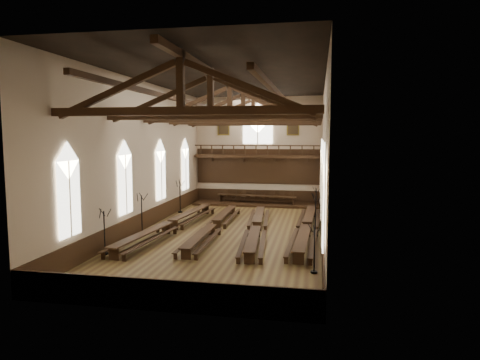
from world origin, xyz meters
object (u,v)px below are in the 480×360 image
(refectory_row_b, at_px, (214,225))
(candelabrum_right_far, at_px, (316,208))
(refectory_row_d, at_px, (307,226))
(candelabrum_left_far, at_px, (180,203))
(refectory_row_a, at_px, (170,224))
(refectory_row_c, at_px, (256,226))
(candelabrum_right_mid, at_px, (315,223))
(dais, at_px, (256,204))
(high_table, at_px, (256,196))
(candelabrum_right_near, at_px, (314,258))
(candelabrum_left_near, at_px, (105,241))
(candelabrum_left_mid, at_px, (142,221))

(refectory_row_b, bearing_deg, candelabrum_right_far, 44.76)
(refectory_row_d, bearing_deg, candelabrum_left_far, 150.56)
(refectory_row_a, bearing_deg, refectory_row_c, 3.60)
(refectory_row_d, distance_m, candelabrum_right_mid, 0.79)
(dais, relative_size, candelabrum_right_mid, 4.11)
(high_table, bearing_deg, refectory_row_b, -95.91)
(refectory_row_a, distance_m, dais, 12.61)
(refectory_row_a, bearing_deg, candelabrum_left_far, 103.08)
(refectory_row_c, bearing_deg, high_table, 98.12)
(refectory_row_d, bearing_deg, dais, 114.02)
(refectory_row_b, height_order, candelabrum_left_far, candelabrum_left_far)
(high_table, bearing_deg, candelabrum_right_far, -41.79)
(refectory_row_a, distance_m, refectory_row_b, 2.90)
(refectory_row_d, relative_size, candelabrum_left_far, 5.25)
(candelabrum_left_far, relative_size, candelabrum_right_near, 1.17)
(candelabrum_left_near, distance_m, candelabrum_right_mid, 12.78)
(candelabrum_right_far, bearing_deg, high_table, 138.21)
(candelabrum_right_far, bearing_deg, refectory_row_b, -135.24)
(refectory_row_b, distance_m, candelabrum_left_mid, 4.69)
(refectory_row_a, xyz_separation_m, refectory_row_d, (8.95, 0.93, -0.01))
(refectory_row_d, distance_m, high_table, 12.05)
(refectory_row_a, xyz_separation_m, candelabrum_left_mid, (-1.60, -0.94, 0.28))
(refectory_row_b, xyz_separation_m, candelabrum_left_mid, (-4.46, -1.41, 0.33))
(refectory_row_d, height_order, candelabrum_right_far, candelabrum_right_far)
(refectory_row_d, distance_m, candelabrum_right_far, 6.15)
(candelabrum_right_mid, relative_size, candelabrum_right_far, 1.16)
(candelabrum_right_near, bearing_deg, candelabrum_left_mid, 151.31)
(refectory_row_a, distance_m, candelabrum_right_mid, 9.51)
(candelabrum_right_mid, bearing_deg, high_table, 115.42)
(refectory_row_c, distance_m, candelabrum_right_near, 8.30)
(candelabrum_left_mid, relative_size, candelabrum_right_far, 1.12)
(refectory_row_b, distance_m, candelabrum_right_mid, 6.65)
(refectory_row_b, distance_m, candelabrum_right_far, 9.36)
(refectory_row_a, relative_size, candelabrum_left_mid, 5.36)
(candelabrum_left_mid, distance_m, candelabrum_right_near, 12.65)
(candelabrum_right_mid, bearing_deg, candelabrum_right_near, -90.00)
(candelabrum_left_mid, bearing_deg, refectory_row_d, 10.06)
(refectory_row_c, bearing_deg, candelabrum_right_far, 60.43)
(refectory_row_b, relative_size, refectory_row_d, 0.96)
(candelabrum_left_near, height_order, candelabrum_right_near, candelabrum_left_near)
(candelabrum_left_far, bearing_deg, high_table, 41.80)
(refectory_row_b, bearing_deg, refectory_row_c, -2.34)
(refectory_row_d, relative_size, candelabrum_left_mid, 5.29)
(high_table, relative_size, candelabrum_left_mid, 2.78)
(high_table, relative_size, candelabrum_right_mid, 2.69)
(refectory_row_c, relative_size, high_table, 1.85)
(candelabrum_left_far, bearing_deg, candelabrum_right_far, 0.88)
(candelabrum_left_near, height_order, candelabrum_left_mid, candelabrum_left_mid)
(refectory_row_c, height_order, refectory_row_d, refectory_row_d)
(candelabrum_right_mid, distance_m, candelabrum_right_far, 6.60)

